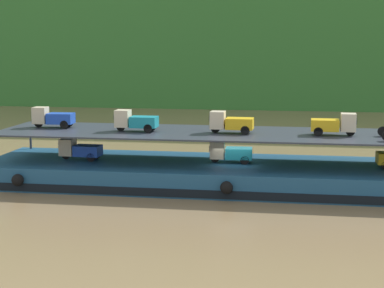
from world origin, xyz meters
TOP-DOWN VIEW (x-y plane):
  - ground_plane at (0.00, 0.00)m, footprint 400.00×400.00m
  - cargo_barge at (0.00, -0.02)m, footprint 32.18×8.33m
  - cargo_rack at (0.00, 0.00)m, footprint 30.58×6.93m
  - mini_truck_lower_stern at (-10.18, -0.30)m, footprint 2.78×1.26m
  - mini_truck_lower_aft at (-0.23, 0.24)m, footprint 2.78×1.28m
  - mini_truck_upper_stern at (-12.32, 0.52)m, footprint 2.79×1.29m
  - mini_truck_upper_mid at (-6.32, -0.41)m, footprint 2.76×1.23m
  - mini_truck_upper_fore at (-0.16, -0.26)m, footprint 2.77×1.24m
  - mini_truck_upper_bow at (6.25, -0.18)m, footprint 2.76×1.24m

SIDE VIEW (x-z plane):
  - ground_plane at x=0.00m, z-range 0.00..0.00m
  - cargo_barge at x=0.00m, z-range 0.00..1.50m
  - mini_truck_lower_stern at x=-10.18m, z-range 1.50..2.88m
  - mini_truck_lower_aft at x=-0.23m, z-range 1.50..2.88m
  - cargo_rack at x=0.00m, z-range 2.44..4.44m
  - mini_truck_upper_stern at x=-12.32m, z-range 3.50..4.88m
  - mini_truck_upper_mid at x=-6.32m, z-range 3.50..4.88m
  - mini_truck_upper_fore at x=-0.16m, z-range 3.50..4.88m
  - mini_truck_upper_bow at x=6.25m, z-range 3.50..4.88m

